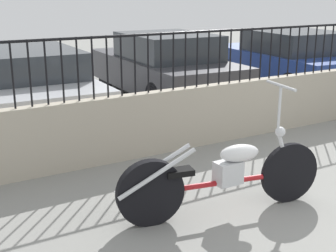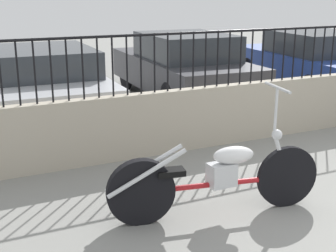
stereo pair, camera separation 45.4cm
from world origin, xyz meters
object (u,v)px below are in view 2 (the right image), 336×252
at_px(car_dark_grey, 183,66).
at_px(car_blue, 312,61).
at_px(car_silver, 42,82).
at_px(motorcycle_red, 206,178).

height_order(car_dark_grey, car_blue, car_dark_grey).
bearing_deg(car_silver, car_blue, -91.29).
distance_m(motorcycle_red, car_dark_grey, 5.43).
bearing_deg(motorcycle_red, car_silver, 109.82).
bearing_deg(car_silver, car_dark_grey, -83.06).
relative_size(motorcycle_red, car_dark_grey, 0.52).
distance_m(motorcycle_red, car_blue, 6.81).
bearing_deg(car_dark_grey, car_blue, -98.38).
xyz_separation_m(motorcycle_red, car_silver, (-0.73, 4.67, 0.24)).
xyz_separation_m(motorcycle_red, car_dark_grey, (2.26, 4.93, 0.28)).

